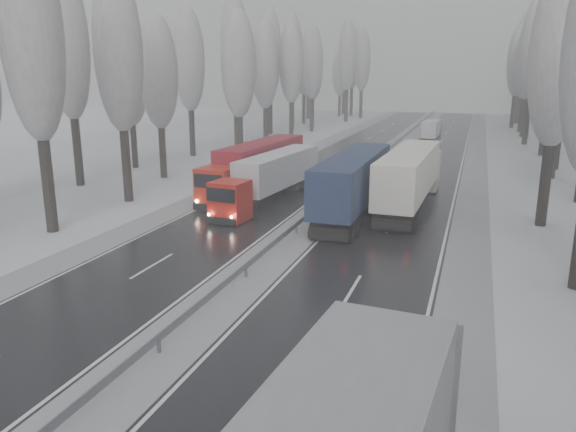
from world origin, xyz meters
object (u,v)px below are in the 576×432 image
Objects in this scene: truck_blue_box at (357,179)px; box_truck_distant at (432,129)px; truck_cream_box at (411,174)px; truck_red_red at (257,164)px; truck_red_white at (273,174)px.

truck_blue_box is 50.47m from box_truck_distant.
truck_cream_box is 47.33m from box_truck_distant.
truck_cream_box is at bearing -4.34° from truck_red_red.
truck_cream_box is (3.35, 3.19, 0.00)m from truck_blue_box.
truck_blue_box is at bearing -11.34° from truck_red_white.
truck_red_white is at bearing -171.90° from truck_cream_box.
truck_red_white is at bearing 163.70° from truck_blue_box.
truck_red_white reaches higher than box_truck_distant.
truck_cream_box is at bearing 43.59° from truck_blue_box.
truck_red_red is (-9.42, 4.91, -0.18)m from truck_blue_box.
box_truck_distant is at bearing 85.67° from truck_red_white.
truck_blue_box is at bearing -134.76° from truck_cream_box.
box_truck_distant is 49.07m from truck_red_white.
truck_blue_box is at bearing -88.16° from box_truck_distant.
truck_cream_box is 10.35m from truck_red_white.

